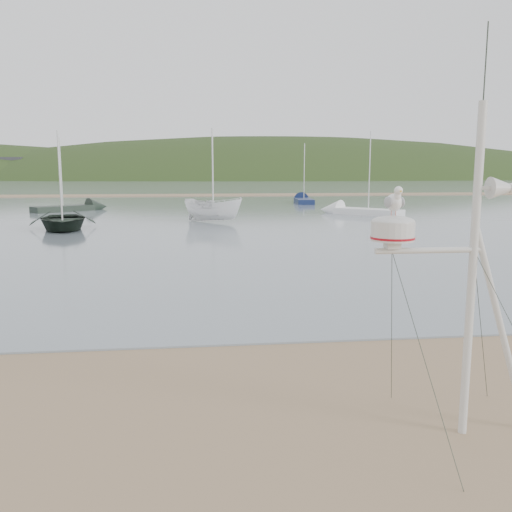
{
  "coord_description": "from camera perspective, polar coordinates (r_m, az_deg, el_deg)",
  "views": [
    {
      "loc": [
        1.41,
        -6.65,
        3.57
      ],
      "look_at": [
        2.31,
        1.0,
        2.34
      ],
      "focal_mm": 38.0,
      "sensor_mm": 36.0,
      "label": 1
    }
  ],
  "objects": [
    {
      "name": "ground",
      "position": [
        7.68,
        -17.44,
        -19.1
      ],
      "size": [
        560.0,
        560.0,
        0.0
      ],
      "primitive_type": "plane",
      "color": "#8A6E50",
      "rests_on": "ground"
    },
    {
      "name": "far_cottages",
      "position": [
        202.66,
        -6.32,
        9.13
      ],
      "size": [
        294.4,
        6.3,
        8.0
      ],
      "color": "silver",
      "rests_on": "ground"
    },
    {
      "name": "mast_rig",
      "position": [
        7.79,
        21.16,
        -8.53
      ],
      "size": [
        2.39,
        2.55,
        5.38
      ],
      "color": "silver",
      "rests_on": "ground"
    },
    {
      "name": "sailboat_white_near",
      "position": [
        44.68,
        9.56,
        4.74
      ],
      "size": [
        6.22,
        6.34,
        7.1
      ],
      "color": "white",
      "rests_on": "ground"
    },
    {
      "name": "boat_dark",
      "position": [
        34.13,
        -19.91,
        7.23
      ],
      "size": [
        4.09,
        1.95,
        5.52
      ],
      "primitive_type": "imported",
      "rotation": [
        0.0,
        0.0,
        0.21
      ],
      "color": "black",
      "rests_on": "water"
    },
    {
      "name": "sailboat_blue_far",
      "position": [
        60.1,
        4.86,
        5.91
      ],
      "size": [
        2.3,
        7.04,
        6.87
      ],
      "color": "#142149",
      "rests_on": "ground"
    },
    {
      "name": "hill_ridge",
      "position": [
        243.37,
        -2.63,
        3.56
      ],
      "size": [
        620.0,
        180.0,
        80.0
      ],
      "color": "#203214",
      "rests_on": "ground"
    },
    {
      "name": "sailboat_dark_mid",
      "position": [
        50.3,
        -17.82,
        4.9
      ],
      "size": [
        6.35,
        5.51,
        6.76
      ],
      "color": "black",
      "rests_on": "ground"
    },
    {
      "name": "sandbar",
      "position": [
        76.75,
        -7.78,
        6.37
      ],
      "size": [
        560.0,
        7.0,
        0.07
      ],
      "primitive_type": "cube",
      "color": "#8A6E50",
      "rests_on": "water"
    },
    {
      "name": "water",
      "position": [
        138.71,
        -7.33,
        7.52
      ],
      "size": [
        560.0,
        256.0,
        0.04
      ],
      "primitive_type": "cube",
      "color": "slate",
      "rests_on": "ground"
    },
    {
      "name": "boat_white",
      "position": [
        37.13,
        -4.56,
        7.02
      ],
      "size": [
        2.35,
        2.33,
        4.46
      ],
      "primitive_type": "imported",
      "rotation": [
        0.0,
        0.0,
        1.02
      ],
      "color": "white",
      "rests_on": "water"
    }
  ]
}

